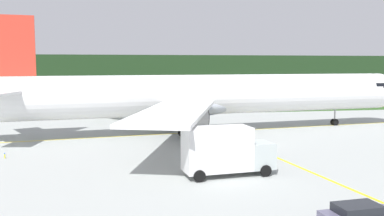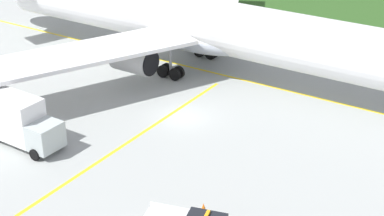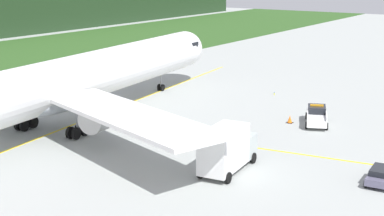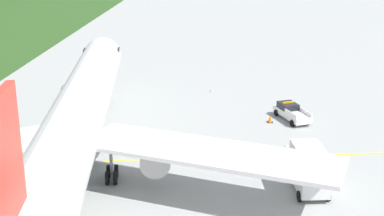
% 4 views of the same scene
% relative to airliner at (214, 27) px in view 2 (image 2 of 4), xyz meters
% --- Properties ---
extents(ground, '(320.00, 320.00, 0.00)m').
position_rel_airliner_xyz_m(ground, '(4.15, -9.08, -4.66)').
color(ground, '#9BA09D').
extents(taxiway_centerline_main, '(79.72, 10.83, 0.01)m').
position_rel_airliner_xyz_m(taxiway_centerline_main, '(0.72, 0.10, -4.65)').
color(taxiway_centerline_main, yellow).
rests_on(taxiway_centerline_main, ground).
extents(taxiway_centerline_spur, '(5.20, 37.12, 0.01)m').
position_rel_airliner_xyz_m(taxiway_centerline_spur, '(4.42, -20.38, -4.65)').
color(taxiway_centerline_spur, yellow).
rests_on(taxiway_centerline_spur, ground).
extents(airliner, '(59.59, 44.36, 13.92)m').
position_rel_airliner_xyz_m(airliner, '(0.00, 0.00, 0.00)').
color(airliner, silver).
rests_on(airliner, ground).
extents(catering_truck, '(7.28, 3.34, 3.97)m').
position_rel_airliner_xyz_m(catering_truck, '(-2.54, -20.66, -2.68)').
color(catering_truck, '#ACB7B6').
rests_on(catering_truck, ground).
extents(apron_cone, '(0.66, 0.66, 0.82)m').
position_rel_airliner_xyz_m(apron_cone, '(14.15, -18.74, -4.26)').
color(apron_cone, black).
rests_on(apron_cone, ground).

